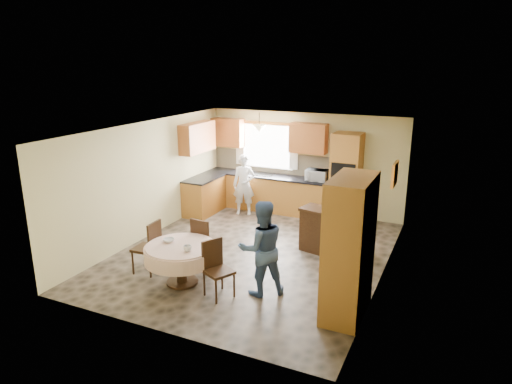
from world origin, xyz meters
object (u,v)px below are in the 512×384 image
Objects in this scene: chair_right at (216,265)px; person_sink at (244,185)px; oven_tower at (346,178)px; sideboard at (329,234)px; chair_back at (204,240)px; person_dining at (262,248)px; chair_left at (150,245)px; dining_table at (181,254)px; cupboard at (349,248)px.

chair_right is 4.14m from person_sink.
oven_tower is 2.15m from sideboard.
chair_back is 0.60× the size of person_dining.
person_sink is at bearing -99.01° from person_dining.
chair_left is at bearing -120.51° from oven_tower.
sideboard is at bearing 49.65° from dining_table.
chair_back reaches higher than chair_right.
chair_back is at bearing -115.55° from oven_tower.
cupboard is 2.18× the size of chair_left.
dining_table is at bearing 109.51° from chair_right.
cupboard is 2.17m from chair_right.
dining_table is 3.85m from person_sink.
oven_tower is 4.09m from person_dining.
cupboard is at bearing 139.47° from person_dining.
oven_tower is 4.57m from chair_right.
oven_tower is 1.80× the size of sideboard.
dining_table is at bearing 77.01° from chair_left.
cupboard reaches higher than chair_right.
person_sink is at bearing 174.98° from chair_left.
dining_table is at bearing -117.31° from sideboard.
oven_tower is at bearing -6.20° from person_sink.
oven_tower is 2.25× the size of chair_right.
chair_back is (-2.80, 0.49, -0.54)m from cupboard.
chair_left reaches higher than sideboard.
chair_right reaches higher than sideboard.
dining_table is (-2.81, -0.23, -0.52)m from cupboard.
chair_back is at bearing 170.05° from cupboard.
chair_left is (-2.69, -2.17, 0.12)m from sideboard.
oven_tower reaches higher than dining_table.
chair_left is 0.61× the size of person_dining.
chair_left is 1.04× the size of chair_right.
chair_back is at bearing 68.63° from chair_right.
dining_table is 1.32× the size of chair_right.
chair_right is at bearing -10.42° from person_dining.
oven_tower is 0.99× the size of cupboard.
person_dining is at bearing 178.71° from cupboard.
cupboard is 1.73× the size of dining_table.
person_sink reaches higher than chair_right.
cupboard is at bearing -54.27° from sideboard.
person_sink is at bearing -167.42° from oven_tower.
person_sink is 4.09m from person_dining.
sideboard is at bearing 0.13° from chair_right.
person_dining is (-0.35, -4.07, -0.26)m from oven_tower.
person_dining reaches higher than sideboard.
sideboard is 1.23× the size of chair_back.
sideboard is 0.74× the size of person_dining.
chair_right is 0.79m from person_dining.
sideboard is at bearing -84.17° from oven_tower.
chair_right is 0.63× the size of person_sink.
person_dining is at bearing -34.22° from chair_right.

